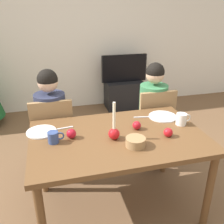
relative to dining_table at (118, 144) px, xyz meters
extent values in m
plane|color=brown|center=(0.00, 0.00, -0.67)|extent=(7.68, 7.68, 0.00)
cube|color=silver|center=(0.00, 2.60, 0.63)|extent=(6.40, 0.10, 2.60)
cube|color=brown|center=(0.00, 0.00, 0.06)|extent=(1.40, 0.90, 0.04)
cylinder|color=brown|center=(0.64, -0.39, -0.31)|extent=(0.06, 0.06, 0.71)
cylinder|color=brown|center=(-0.64, 0.39, -0.31)|extent=(0.06, 0.06, 0.71)
cylinder|color=brown|center=(0.64, 0.39, -0.31)|extent=(0.06, 0.06, 0.71)
cube|color=#99754C|center=(-0.51, 0.69, -0.24)|extent=(0.40, 0.40, 0.04)
cube|color=#99754C|center=(-0.51, 0.51, 0.01)|extent=(0.40, 0.04, 0.45)
cylinder|color=#99754C|center=(-0.34, 0.86, -0.46)|extent=(0.04, 0.04, 0.41)
cylinder|color=#99754C|center=(-0.68, 0.86, -0.46)|extent=(0.04, 0.04, 0.41)
cylinder|color=#99754C|center=(-0.34, 0.52, -0.46)|extent=(0.04, 0.04, 0.41)
cylinder|color=#99754C|center=(-0.68, 0.52, -0.46)|extent=(0.04, 0.04, 0.41)
cube|color=#99754C|center=(0.58, 0.69, -0.24)|extent=(0.40, 0.40, 0.04)
cube|color=#99754C|center=(0.58, 0.51, 0.01)|extent=(0.40, 0.04, 0.45)
cylinder|color=#99754C|center=(0.75, 0.86, -0.46)|extent=(0.04, 0.04, 0.41)
cylinder|color=#99754C|center=(0.41, 0.86, -0.46)|extent=(0.04, 0.04, 0.41)
cylinder|color=#99754C|center=(0.75, 0.52, -0.46)|extent=(0.04, 0.04, 0.41)
cylinder|color=#99754C|center=(0.41, 0.52, -0.46)|extent=(0.04, 0.04, 0.41)
cube|color=#33384C|center=(-0.51, 0.64, -0.44)|extent=(0.28, 0.28, 0.45)
cylinder|color=#282D47|center=(-0.51, 0.64, 0.02)|extent=(0.30, 0.30, 0.48)
sphere|color=tan|center=(-0.51, 0.64, 0.38)|extent=(0.19, 0.19, 0.19)
sphere|color=black|center=(-0.51, 0.64, 0.41)|extent=(0.19, 0.19, 0.19)
cube|color=#33384C|center=(0.58, 0.64, -0.44)|extent=(0.28, 0.28, 0.45)
cylinder|color=#387A4C|center=(0.58, 0.64, 0.02)|extent=(0.30, 0.30, 0.48)
sphere|color=tan|center=(0.58, 0.64, 0.38)|extent=(0.19, 0.19, 0.19)
sphere|color=black|center=(0.58, 0.64, 0.41)|extent=(0.19, 0.19, 0.19)
cube|color=black|center=(0.76, 2.30, -0.43)|extent=(0.64, 0.40, 0.48)
cube|color=black|center=(0.76, 2.30, 0.04)|extent=(0.79, 0.04, 0.46)
cube|color=black|center=(0.76, 2.30, 0.04)|extent=(0.76, 0.05, 0.46)
sphere|color=red|center=(-0.05, -0.05, 0.13)|extent=(0.09, 0.09, 0.09)
cylinder|color=#EFE5C6|center=(-0.05, -0.05, 0.28)|extent=(0.02, 0.02, 0.22)
cylinder|color=white|center=(-0.60, 0.21, 0.09)|extent=(0.24, 0.24, 0.01)
cylinder|color=silver|center=(0.50, 0.23, 0.09)|extent=(0.26, 0.26, 0.01)
cylinder|color=#33477F|center=(-0.51, 0.01, 0.13)|extent=(0.08, 0.08, 0.09)
torus|color=#33477F|center=(-0.46, 0.01, 0.13)|extent=(0.06, 0.01, 0.06)
cylinder|color=white|center=(0.59, 0.05, 0.13)|extent=(0.09, 0.09, 0.10)
torus|color=white|center=(0.64, 0.05, 0.14)|extent=(0.07, 0.01, 0.07)
cube|color=silver|center=(-0.43, 0.23, 0.09)|extent=(0.18, 0.04, 0.01)
cube|color=silver|center=(0.32, 0.27, 0.09)|extent=(0.18, 0.04, 0.01)
cylinder|color=#99754C|center=(0.08, -0.19, 0.12)|extent=(0.15, 0.15, 0.07)
sphere|color=#AB151F|center=(0.18, 0.06, 0.12)|extent=(0.07, 0.07, 0.07)
sphere|color=red|center=(0.38, -0.12, 0.12)|extent=(0.07, 0.07, 0.07)
sphere|color=#AF1222|center=(-0.37, 0.05, 0.12)|extent=(0.08, 0.08, 0.08)
camera|label=1|loc=(-0.50, -1.70, 1.06)|focal=39.94mm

